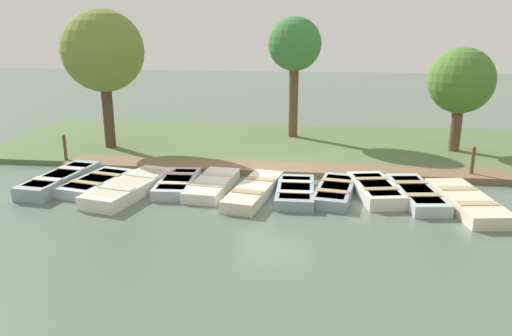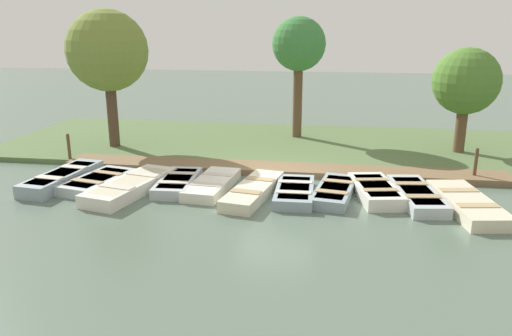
{
  "view_description": "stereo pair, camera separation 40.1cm",
  "coord_description": "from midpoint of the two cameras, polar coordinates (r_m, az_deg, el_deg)",
  "views": [
    {
      "loc": [
        15.61,
        1.35,
        5.03
      ],
      "look_at": [
        0.61,
        -0.56,
        0.65
      ],
      "focal_mm": 35.0,
      "sensor_mm": 36.0,
      "label": 1
    },
    {
      "loc": [
        15.56,
        1.75,
        5.03
      ],
      "look_at": [
        0.61,
        -0.56,
        0.65
      ],
      "focal_mm": 35.0,
      "sensor_mm": 36.0,
      "label": 2
    }
  ],
  "objects": [
    {
      "name": "ground_plane",
      "position": [
        16.45,
        2.94,
        -1.68
      ],
      "size": [
        80.0,
        80.0,
        0.0
      ],
      "primitive_type": "plane",
      "color": "#566B5B"
    },
    {
      "name": "shore_bank",
      "position": [
        21.23,
        4.34,
        2.65
      ],
      "size": [
        8.0,
        24.0,
        0.18
      ],
      "color": "#567042",
      "rests_on": "ground_plane"
    },
    {
      "name": "dock_walkway",
      "position": [
        17.61,
        3.36,
        -0.12
      ],
      "size": [
        1.31,
        15.47,
        0.21
      ],
      "color": "brown",
      "rests_on": "ground_plane"
    },
    {
      "name": "rowboat_0",
      "position": [
        17.28,
        -20.64,
        -1.08
      ],
      "size": [
        3.4,
        1.37,
        0.44
      ],
      "rotation": [
        0.0,
        0.0,
        -0.12
      ],
      "color": "#8C9EA8",
      "rests_on": "ground_plane"
    },
    {
      "name": "rowboat_1",
      "position": [
        16.73,
        -17.0,
        -1.48
      ],
      "size": [
        2.8,
        1.74,
        0.34
      ],
      "rotation": [
        0.0,
        0.0,
        -0.22
      ],
      "color": "#B2BCC1",
      "rests_on": "ground_plane"
    },
    {
      "name": "rowboat_2",
      "position": [
        15.86,
        -13.41,
        -2.02
      ],
      "size": [
        3.75,
        1.96,
        0.41
      ],
      "rotation": [
        0.0,
        0.0,
        -0.23
      ],
      "color": "silver",
      "rests_on": "ground_plane"
    },
    {
      "name": "rowboat_3",
      "position": [
        16.05,
        -8.22,
        -1.64
      ],
      "size": [
        2.68,
        1.23,
        0.35
      ],
      "rotation": [
        0.0,
        0.0,
        0.06
      ],
      "color": "#B2BCC1",
      "rests_on": "ground_plane"
    },
    {
      "name": "rowboat_4",
      "position": [
        15.77,
        -4.29,
        -1.85
      ],
      "size": [
        3.0,
        1.32,
        0.34
      ],
      "rotation": [
        0.0,
        0.0,
        -0.09
      ],
      "color": "silver",
      "rests_on": "ground_plane"
    },
    {
      "name": "rowboat_5",
      "position": [
        15.11,
        0.45,
        -2.57
      ],
      "size": [
        3.51,
        1.54,
        0.37
      ],
      "rotation": [
        0.0,
        0.0,
        -0.18
      ],
      "color": "beige",
      "rests_on": "ground_plane"
    },
    {
      "name": "rowboat_6",
      "position": [
        15.1,
        5.19,
        -2.72
      ],
      "size": [
        2.66,
        1.17,
        0.34
      ],
      "rotation": [
        0.0,
        0.0,
        0.02
      ],
      "color": "#8C9EA8",
      "rests_on": "ground_plane"
    },
    {
      "name": "rowboat_7",
      "position": [
        15.3,
        9.72,
        -2.63
      ],
      "size": [
        2.96,
        1.48,
        0.34
      ],
      "rotation": [
        0.0,
        0.0,
        -0.17
      ],
      "color": "#8C9EA8",
      "rests_on": "ground_plane"
    },
    {
      "name": "rowboat_8",
      "position": [
        15.5,
        14.2,
        -2.5
      ],
      "size": [
        2.82,
        1.59,
        0.41
      ],
      "rotation": [
        0.0,
        0.0,
        0.19
      ],
      "color": "silver",
      "rests_on": "ground_plane"
    },
    {
      "name": "rowboat_9",
      "position": [
        15.53,
        18.55,
        -2.94
      ],
      "size": [
        3.23,
        1.46,
        0.36
      ],
      "rotation": [
        0.0,
        0.0,
        0.14
      ],
      "color": "#B2BCC1",
      "rests_on": "ground_plane"
    },
    {
      "name": "rowboat_10",
      "position": [
        15.29,
        23.66,
        -3.72
      ],
      "size": [
        3.52,
        1.71,
        0.38
      ],
      "rotation": [
        0.0,
        0.0,
        0.16
      ],
      "color": "beige",
      "rests_on": "ground_plane"
    },
    {
      "name": "mooring_post_near",
      "position": [
        19.72,
        -20.05,
        2.1
      ],
      "size": [
        0.12,
        0.12,
        1.14
      ],
      "color": "brown",
      "rests_on": "ground_plane"
    },
    {
      "name": "mooring_post_far",
      "position": [
        18.02,
        24.38,
        0.37
      ],
      "size": [
        0.12,
        0.12,
        1.14
      ],
      "color": "brown",
      "rests_on": "ground_plane"
    },
    {
      "name": "park_tree_far_left",
      "position": [
        20.85,
        -16.07,
        12.66
      ],
      "size": [
        3.18,
        3.18,
        5.62
      ],
      "color": "#4C3828",
      "rests_on": "ground_plane"
    },
    {
      "name": "park_tree_left",
      "position": [
        21.94,
        5.45,
        13.65
      ],
      "size": [
        2.29,
        2.29,
        5.36
      ],
      "color": "brown",
      "rests_on": "ground_plane"
    },
    {
      "name": "park_tree_center",
      "position": [
        20.87,
        23.4,
        8.98
      ],
      "size": [
        2.51,
        2.51,
        4.2
      ],
      "color": "brown",
      "rests_on": "ground_plane"
    }
  ]
}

